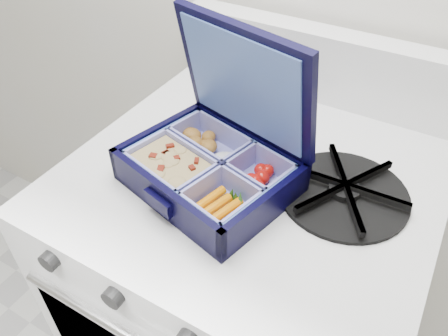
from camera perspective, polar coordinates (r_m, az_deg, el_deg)
The scene contains 5 objects.
stove at distance 0.98m, azimuth 3.16°, elevation -17.99°, with size 0.54×0.54×0.81m, color white, non-canonical shape.
bento_box at distance 0.62m, azimuth -2.01°, elevation -0.43°, with size 0.22×0.18×0.05m, color black, non-canonical shape.
burner_grate at distance 0.63m, azimuth 15.49°, elevation -2.59°, with size 0.18×0.18×0.03m, color black.
burner_grate_rear at distance 0.82m, azimuth 3.17°, elevation 9.69°, with size 0.18×0.18×0.02m, color black.
fork at distance 0.70m, azimuth 5.51°, elevation 2.87°, with size 0.02×0.16×0.01m, color silver, non-canonical shape.
Camera 1 is at (0.87, 1.25, 1.24)m, focal length 35.00 mm.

